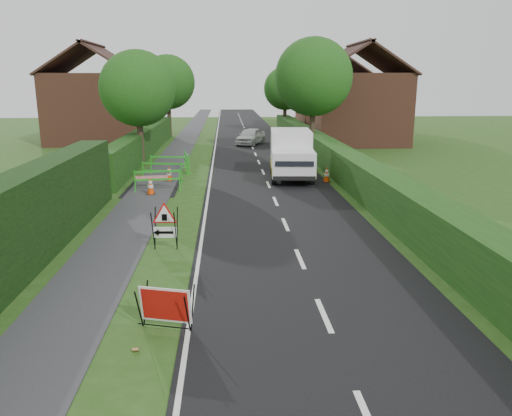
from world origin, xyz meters
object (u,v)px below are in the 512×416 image
triangle_sign (163,222)px  hatchback_car (251,136)px  red_rect_sign (165,306)px  works_van (291,153)px

triangle_sign → hatchback_car: bearing=85.3°
red_rect_sign → triangle_sign: triangle_sign is taller
triangle_sign → hatchback_car: hatchback_car is taller
hatchback_car → triangle_sign: bearing=-76.1°
red_rect_sign → hatchback_car: bearing=99.4°
red_rect_sign → triangle_sign: 5.01m
triangle_sign → red_rect_sign: bearing=-79.2°
triangle_sign → works_van: (5.24, 11.33, 0.42)m
red_rect_sign → hatchback_car: size_ratio=0.31×
works_van → hatchback_car: (-1.37, 14.34, -0.62)m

